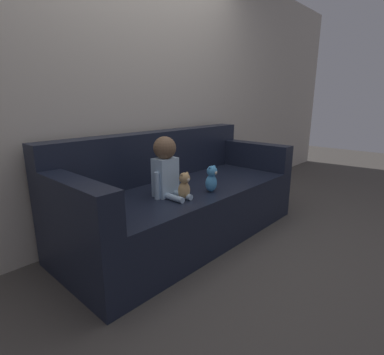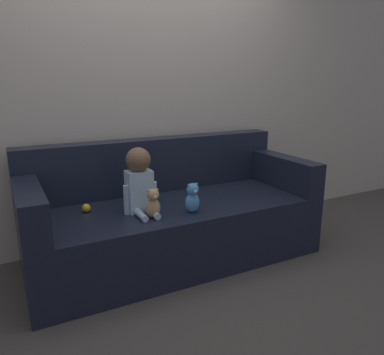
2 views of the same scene
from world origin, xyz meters
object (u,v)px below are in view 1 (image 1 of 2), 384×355
Objects in this scene: plush_toy_side at (212,179)px; toy_ball at (116,198)px; teddy_bear_brown at (184,186)px; person_baby at (166,167)px; couch at (181,200)px.

plush_toy_side reaches higher than toy_ball.
toy_ball is at bearing 140.10° from teddy_bear_brown.
teddy_bear_brown is at bearing -77.28° from person_baby.
person_baby is 2.15× the size of plush_toy_side.
person_baby reaches higher than plush_toy_side.
couch reaches higher than teddy_bear_brown.
couch is 0.49m from person_baby.
person_baby is (-0.30, -0.14, 0.37)m from couch.
couch is 0.67m from toy_ball.
couch is at bearing 47.84° from teddy_bear_brown.
person_baby is 2.23× the size of teddy_bear_brown.
toy_ball is (-0.38, 0.32, -0.07)m from teddy_bear_brown.
person_baby is 0.43m from toy_ball.
toy_ball is (-0.66, 0.35, -0.07)m from plush_toy_side.
teddy_bear_brown is 3.35× the size of toy_ball.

